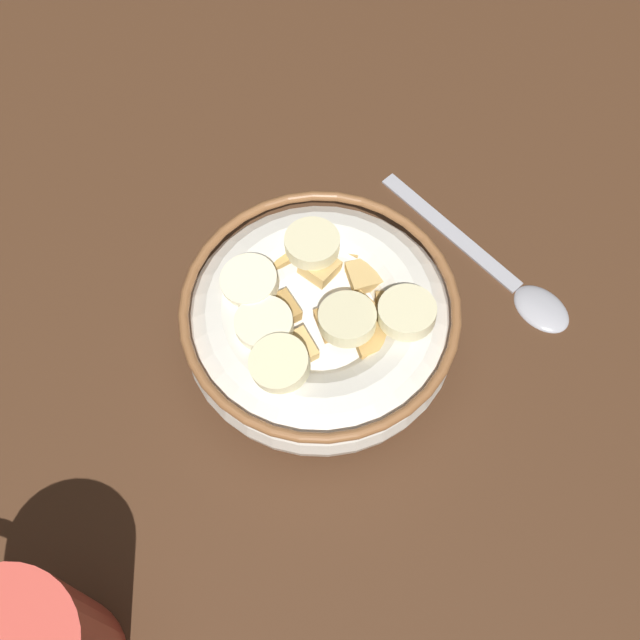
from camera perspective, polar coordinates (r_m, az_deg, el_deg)
The scene contains 3 objects.
ground_plane at distance 51.75cm, azimuth 0.00°, elevation -2.00°, with size 99.76×99.76×2.00cm, color #472B19.
cereal_bowl at distance 48.39cm, azimuth -0.02°, elevation -0.17°, with size 16.18×16.18×5.92cm.
spoon at distance 53.90cm, azimuth 13.11°, elevation 2.71°, with size 15.63×6.35×0.80cm.
Camera 1 is at (-11.00, 18.79, 45.94)cm, focal length 46.11 mm.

